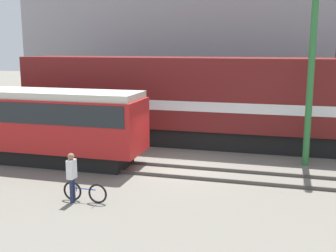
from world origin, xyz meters
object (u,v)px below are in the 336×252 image
at_px(streetcar, 26,121).
at_px(utility_pole_left, 312,59).
at_px(bicycle, 85,192).
at_px(freight_locomotive, 201,99).
at_px(person, 72,172).

relative_size(streetcar, utility_pole_left, 1.18).
xyz_separation_m(streetcar, utility_pole_left, (12.48, 2.70, 2.83)).
distance_m(streetcar, bicycle, 6.65).
height_order(streetcar, utility_pole_left, utility_pole_left).
xyz_separation_m(freight_locomotive, utility_pole_left, (5.34, -2.70, 2.27)).
relative_size(freight_locomotive, utility_pole_left, 2.08).
bearing_deg(streetcar, bicycle, -39.53).
relative_size(bicycle, utility_pole_left, 0.17).
bearing_deg(utility_pole_left, streetcar, -167.81).
xyz_separation_m(bicycle, utility_pole_left, (7.49, 6.81, 4.38)).
distance_m(streetcar, utility_pole_left, 13.08).
distance_m(bicycle, person, 0.83).
distance_m(person, utility_pole_left, 11.14).
xyz_separation_m(bicycle, person, (-0.39, -0.14, 0.71)).
height_order(freight_locomotive, streetcar, freight_locomotive).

